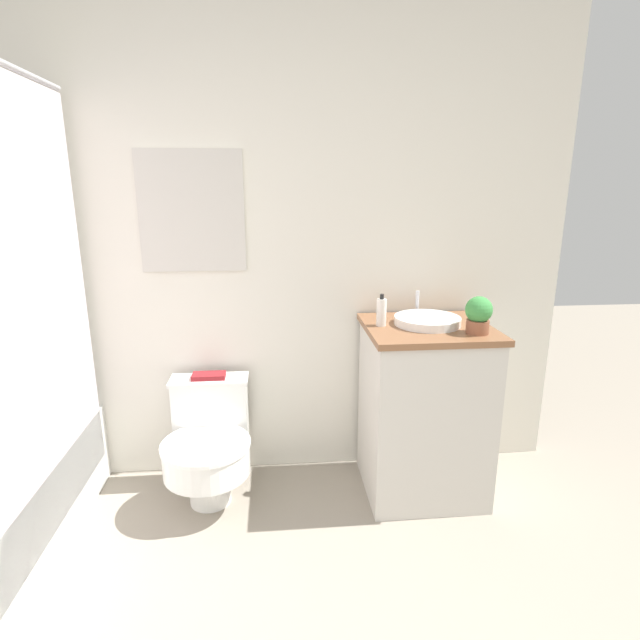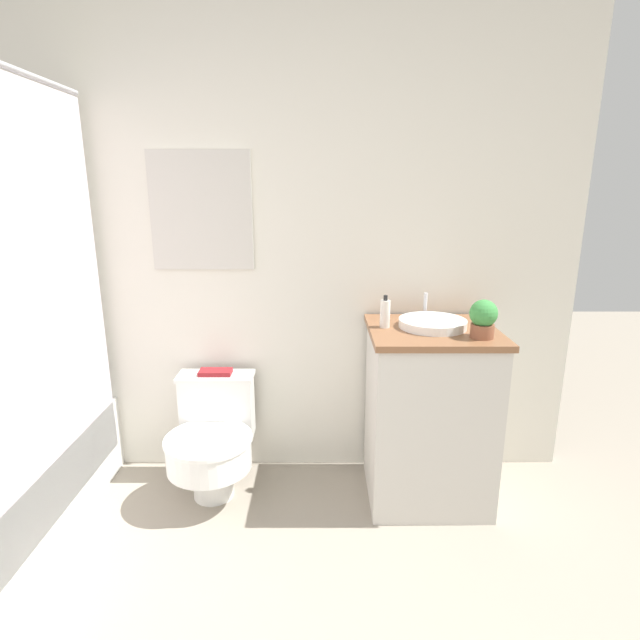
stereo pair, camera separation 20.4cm
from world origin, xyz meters
name	(u,v)px [view 1 (the left image)]	position (x,y,z in m)	size (l,w,h in m)	color
wall_back	(227,246)	(0.00, 2.41, 1.25)	(3.57, 0.07, 2.50)	silver
toilet	(209,443)	(-0.11, 2.11, 0.30)	(0.43, 0.54, 0.59)	white
vanity	(423,409)	(0.98, 2.09, 0.45)	(0.61, 0.56, 0.89)	beige
sink	(427,320)	(0.98, 2.12, 0.91)	(0.32, 0.36, 0.13)	white
soap_bottle	(381,312)	(0.75, 2.11, 0.96)	(0.05, 0.05, 0.16)	silver
potted_plant	(479,314)	(1.16, 1.95, 0.98)	(0.12, 0.12, 0.17)	brown
book_on_tank	(209,376)	(-0.11, 2.26, 0.61)	(0.17, 0.09, 0.02)	maroon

